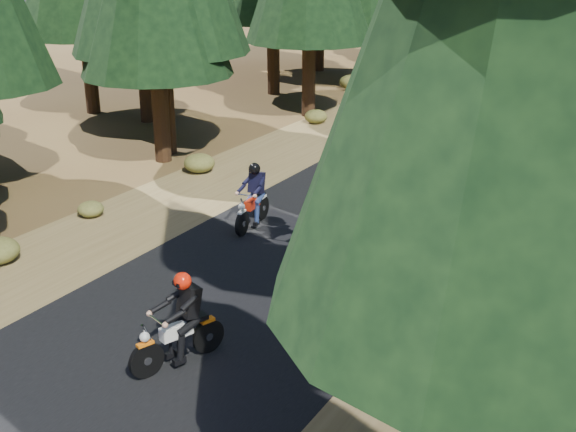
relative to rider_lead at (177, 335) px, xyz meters
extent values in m
plane|color=#442E18|center=(-0.43, 2.74, -0.53)|extent=(120.00, 120.00, 0.00)
cube|color=black|center=(-0.43, 7.74, -0.53)|extent=(6.00, 100.00, 0.01)
cube|color=brown|center=(-5.03, 7.74, -0.53)|extent=(3.20, 100.00, 0.01)
cube|color=brown|center=(4.17, 7.74, -0.53)|extent=(3.20, 100.00, 0.01)
cylinder|color=black|center=(5.23, -0.97, 2.39)|extent=(0.53, 0.53, 5.85)
cylinder|color=black|center=(-7.69, 8.91, 2.14)|extent=(0.51, 0.51, 5.34)
cylinder|color=black|center=(-8.13, 9.70, 2.68)|extent=(0.56, 0.56, 6.43)
cylinder|color=black|center=(-11.56, 12.67, 2.25)|extent=(0.52, 0.52, 5.56)
cylinder|color=black|center=(-6.78, 16.63, 2.33)|extent=(0.53, 0.53, 5.72)
cylinder|color=black|center=(-10.19, 19.59, 2.65)|extent=(0.55, 0.55, 6.37)
cylinder|color=black|center=(-7.43, 23.50, 2.29)|extent=(0.53, 0.53, 5.64)
cylinder|color=black|center=(-11.29, 25.96, 2.19)|extent=(0.52, 0.52, 5.45)
cylinder|color=black|center=(-8.55, 30.20, 1.68)|extent=(0.48, 0.48, 4.42)
cylinder|color=black|center=(-12.22, 35.51, 1.84)|extent=(0.49, 0.49, 4.75)
cylinder|color=black|center=(-14.43, 12.74, 2.47)|extent=(0.54, 0.54, 6.00)
cylinder|color=black|center=(-13.43, 24.74, 2.67)|extent=(0.56, 0.56, 6.40)
ellipsoid|color=#474C1E|center=(-6.00, 8.53, -0.26)|extent=(0.92, 0.92, 0.55)
ellipsoid|color=#474C1E|center=(5.56, 2.87, -0.30)|extent=(0.77, 0.77, 0.46)
ellipsoid|color=#474C1E|center=(-7.60, 22.23, -0.20)|extent=(1.12, 1.12, 0.67)
ellipsoid|color=#474C1E|center=(-6.11, 4.19, -0.34)|extent=(0.65, 0.65, 0.39)
ellipsoid|color=#474C1E|center=(-5.92, 15.65, -0.28)|extent=(0.86, 0.86, 0.51)
cube|color=black|center=(0.00, 0.00, 0.54)|extent=(0.41, 0.32, 0.51)
sphere|color=red|center=(0.00, 0.00, 0.92)|extent=(0.37, 0.37, 0.29)
cube|color=black|center=(-2.23, 5.63, 0.53)|extent=(0.37, 0.26, 0.50)
sphere|color=black|center=(-2.23, 5.63, 0.89)|extent=(0.32, 0.32, 0.28)
camera|label=1|loc=(6.65, -7.81, 5.93)|focal=45.00mm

